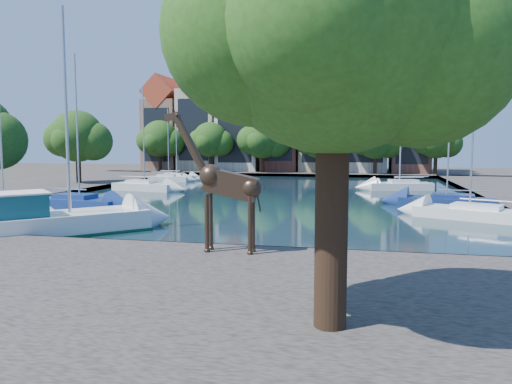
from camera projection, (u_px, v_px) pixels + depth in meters
ground at (176, 252)px, 22.67m from camera, size 160.00×160.00×0.00m
water_basin at (271, 195)px, 46.02m from camera, size 38.00×50.00×0.08m
near_quay at (96, 293)px, 15.83m from camera, size 50.00×14.00×0.50m
far_quay at (308, 172)px, 77.13m from camera, size 60.00×16.00×0.50m
left_quay at (31, 188)px, 51.16m from camera, size 14.00×52.00×0.50m
plane_tree at (339, 27)px, 11.55m from camera, size 8.32×6.40×10.62m
townhouse_west_end at (167, 127)px, 81.15m from camera, size 5.44×9.18×14.93m
townhouse_west_mid at (202, 121)px, 79.82m from camera, size 5.94×9.18×16.79m
townhouse_west_inner at (242, 126)px, 78.57m from camera, size 6.43×9.18×15.15m
townhouse_center at (282, 119)px, 77.12m from camera, size 5.44×9.18×16.93m
townhouse_east_inner at (321, 123)px, 75.94m from camera, size 5.94×9.18×15.79m
townhouse_east_mid at (365, 120)px, 74.56m from camera, size 6.43×9.18×16.65m
townhouse_east_end at (410, 127)px, 73.32m from camera, size 5.44×9.18×14.43m
far_tree_far_west at (160, 140)px, 75.80m from camera, size 7.28×5.60×7.68m
far_tree_west at (211, 141)px, 74.16m from camera, size 6.76×5.20×7.36m
far_tree_mid_west at (263, 139)px, 72.48m from camera, size 7.80×6.00×8.00m
far_tree_mid_east at (319, 140)px, 70.84m from camera, size 7.02×5.40×7.52m
far_tree_east at (376, 140)px, 69.18m from camera, size 7.54×5.80×7.84m
far_tree_far_east at (437, 141)px, 67.54m from camera, size 6.76×5.20×7.36m
side_tree_left_far at (78, 138)px, 53.89m from camera, size 7.28×5.60×7.88m
giraffe_statue at (224, 184)px, 20.32m from camera, size 4.01×0.72×5.74m
motorsailer at (38, 219)px, 25.97m from camera, size 9.53×9.67×11.93m
sailboat_left_a at (5, 217)px, 28.99m from camera, size 6.34×2.24×11.23m
sailboat_left_b at (80, 201)px, 36.52m from camera, size 6.93×3.24×11.18m
sailboat_left_c at (145, 185)px, 50.15m from camera, size 6.64×3.14×10.34m
sailboat_left_d at (169, 177)px, 61.24m from camera, size 4.91×2.11×8.88m
sailboat_left_e at (177, 176)px, 63.91m from camera, size 5.34×2.44×9.06m
sailboat_right_a at (470, 211)px, 31.85m from camera, size 6.99×4.88×8.84m
sailboat_right_b at (447, 200)px, 37.85m from camera, size 7.25×3.59×9.45m
sailboat_right_c at (400, 184)px, 50.78m from camera, size 6.74×3.72×9.62m
sailboat_right_d at (399, 185)px, 51.27m from camera, size 5.79×3.36×7.79m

